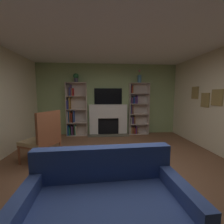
# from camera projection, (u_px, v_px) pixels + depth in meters

# --- Properties ---
(ground_plane) EXTENTS (7.21, 7.21, 0.00)m
(ground_plane) POSITION_uv_depth(u_px,v_px,m) (117.00, 173.00, 2.89)
(ground_plane) COLOR brown
(wall_back_accent) EXTENTS (5.38, 0.06, 2.67)m
(wall_back_accent) POSITION_uv_depth(u_px,v_px,m) (108.00, 99.00, 5.74)
(wall_back_accent) COLOR #96AF76
(wall_back_accent) RESTS_ON ground_plane
(ceiling) EXTENTS (5.38, 6.13, 0.06)m
(ceiling) POSITION_uv_depth(u_px,v_px,m) (118.00, 26.00, 2.58)
(ceiling) COLOR white
(ceiling) RESTS_ON wall_back_accent
(fireplace) EXTENTS (1.53, 0.49, 1.15)m
(fireplace) POSITION_uv_depth(u_px,v_px,m) (108.00, 119.00, 5.70)
(fireplace) COLOR white
(fireplace) RESTS_ON ground_plane
(tv) EXTENTS (1.05, 0.06, 0.60)m
(tv) POSITION_uv_depth(u_px,v_px,m) (108.00, 96.00, 5.67)
(tv) COLOR black
(tv) RESTS_ON fireplace
(bookshelf_left) EXTENTS (0.75, 0.32, 1.96)m
(bookshelf_left) POSITION_uv_depth(u_px,v_px,m) (74.00, 111.00, 5.54)
(bookshelf_left) COLOR beige
(bookshelf_left) RESTS_ON ground_plane
(bookshelf_right) EXTENTS (0.75, 0.29, 1.96)m
(bookshelf_right) POSITION_uv_depth(u_px,v_px,m) (136.00, 110.00, 5.74)
(bookshelf_right) COLOR beige
(bookshelf_right) RESTS_ON ground_plane
(potted_plant) EXTENTS (0.20, 0.20, 0.33)m
(potted_plant) POSITION_uv_depth(u_px,v_px,m) (76.00, 77.00, 5.37)
(potted_plant) COLOR #4B485C
(potted_plant) RESTS_ON bookshelf_left
(vase_with_flowers) EXTENTS (0.14, 0.14, 0.48)m
(vase_with_flowers) POSITION_uv_depth(u_px,v_px,m) (139.00, 79.00, 5.57)
(vase_with_flowers) COLOR teal
(vase_with_flowers) RESTS_ON bookshelf_right
(couch) EXTENTS (1.76, 1.02, 0.87)m
(couch) POSITION_uv_depth(u_px,v_px,m) (106.00, 211.00, 1.59)
(couch) COLOR #374E92
(couch) RESTS_ON ground_plane
(armchair) EXTENTS (0.85, 0.88, 1.16)m
(armchair) POSITION_uv_depth(u_px,v_px,m) (43.00, 137.00, 3.36)
(armchair) COLOR brown
(armchair) RESTS_ON ground_plane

